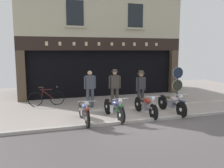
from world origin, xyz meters
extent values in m
cube|color=gray|center=(0.00, 5.00, -0.04)|extent=(21.28, 10.00, 0.08)
cube|color=#A8A39C|center=(0.00, 0.08, 0.01)|extent=(21.28, 0.16, 0.18)
cube|color=black|center=(0.00, 7.30, 1.30)|extent=(8.53, 4.00, 2.60)
cube|color=#4C3D2D|center=(-4.42, 5.18, 1.30)|extent=(0.44, 0.36, 2.60)
cube|color=#4C3D2D|center=(4.42, 5.18, 1.30)|extent=(0.44, 0.36, 2.60)
cube|color=black|center=(0.00, 5.55, 1.43)|extent=(8.16, 0.03, 2.18)
cube|color=black|center=(0.00, 5.12, 2.95)|extent=(9.28, 0.24, 0.70)
cube|color=#C6B789|center=(-3.12, 4.99, 2.95)|extent=(0.14, 0.03, 0.21)
cube|color=#C6B789|center=(-2.45, 4.99, 2.95)|extent=(0.14, 0.03, 0.20)
cube|color=#C6B789|center=(-1.72, 4.99, 2.95)|extent=(0.14, 0.03, 0.18)
cube|color=#C6B789|center=(-1.07, 4.99, 2.95)|extent=(0.14, 0.03, 0.21)
cube|color=#C6B789|center=(-0.37, 4.99, 2.95)|extent=(0.14, 0.03, 0.18)
cube|color=#C6B789|center=(0.36, 4.99, 2.95)|extent=(0.14, 0.03, 0.17)
cube|color=#C6B789|center=(1.05, 4.99, 2.95)|extent=(0.14, 0.03, 0.18)
cube|color=#C6B789|center=(1.72, 4.99, 2.95)|extent=(0.14, 0.03, 0.19)
cube|color=#C6B789|center=(2.46, 4.99, 2.95)|extent=(0.14, 0.03, 0.21)
cube|color=#C6B789|center=(3.10, 4.99, 2.95)|extent=(0.14, 0.03, 0.17)
cube|color=#B2AA8D|center=(0.00, 5.20, 4.52)|extent=(9.28, 0.40, 2.44)
cube|color=black|center=(-1.63, 4.99, 4.52)|extent=(0.90, 0.02, 1.30)
cube|color=#B2AA8D|center=(-1.63, 4.95, 3.82)|extent=(1.10, 0.12, 0.10)
cube|color=black|center=(1.76, 4.99, 4.52)|extent=(0.90, 0.02, 1.30)
cube|color=#B2AA8D|center=(1.76, 4.95, 3.82)|extent=(1.10, 0.12, 0.10)
cylinder|color=black|center=(-2.08, 0.01, 0.32)|extent=(0.08, 0.65, 0.65)
cylinder|color=silver|center=(-2.08, 0.01, 0.32)|extent=(0.10, 0.14, 0.14)
cylinder|color=black|center=(-2.06, 1.33, 0.32)|extent=(0.09, 0.65, 0.65)
cylinder|color=silver|center=(-2.06, 1.33, 0.32)|extent=(0.11, 0.14, 0.14)
cube|color=#581B14|center=(-2.07, 0.67, 0.44)|extent=(0.09, 1.22, 0.07)
cube|color=slate|center=(-2.07, 0.67, 0.37)|extent=(0.20, 0.32, 0.26)
ellipsoid|color=navy|center=(-2.07, 0.51, 0.64)|extent=(0.23, 0.46, 0.20)
ellipsoid|color=#38281E|center=(-2.06, 0.91, 0.62)|extent=(0.20, 0.30, 0.10)
cube|color=#581B14|center=(-2.08, 0.01, 0.67)|extent=(0.11, 0.36, 0.04)
sphere|color=silver|center=(-2.08, 0.07, 0.82)|extent=(0.15, 0.15, 0.15)
cylinder|color=silver|center=(-2.08, 0.07, 0.90)|extent=(0.62, 0.03, 0.02)
cylinder|color=silver|center=(-2.08, 0.05, 0.61)|extent=(0.04, 0.29, 0.60)
cylinder|color=black|center=(-0.83, 0.11, 0.31)|extent=(0.11, 0.63, 0.63)
cylinder|color=silver|center=(-0.83, 0.11, 0.31)|extent=(0.11, 0.14, 0.14)
cylinder|color=black|center=(-0.92, 1.51, 0.31)|extent=(0.12, 0.63, 0.63)
cylinder|color=silver|center=(-0.92, 1.51, 0.31)|extent=(0.12, 0.15, 0.14)
cube|color=#173C20|center=(-0.87, 0.81, 0.43)|extent=(0.15, 1.29, 0.07)
cube|color=slate|center=(-0.87, 0.81, 0.36)|extent=(0.22, 0.33, 0.26)
ellipsoid|color=navy|center=(-0.86, 0.64, 0.63)|extent=(0.25, 0.47, 0.20)
ellipsoid|color=#38281E|center=(-0.89, 1.06, 0.61)|extent=(0.22, 0.31, 0.10)
cube|color=#173C20|center=(-0.83, 0.11, 0.65)|extent=(0.12, 0.37, 0.04)
sphere|color=silver|center=(-0.83, 0.17, 0.81)|extent=(0.15, 0.15, 0.15)
cylinder|color=silver|center=(-0.83, 0.17, 0.89)|extent=(0.62, 0.06, 0.02)
cylinder|color=silver|center=(-0.83, 0.15, 0.60)|extent=(0.05, 0.23, 0.62)
cylinder|color=black|center=(0.48, 0.13, 0.31)|extent=(0.07, 0.62, 0.62)
cylinder|color=silver|center=(0.48, 0.13, 0.31)|extent=(0.10, 0.14, 0.14)
cylinder|color=black|center=(0.47, 1.54, 0.31)|extent=(0.08, 0.62, 0.62)
cylinder|color=silver|center=(0.47, 1.54, 0.31)|extent=(0.11, 0.14, 0.14)
cube|color=gray|center=(0.48, 0.83, 0.43)|extent=(0.07, 1.30, 0.07)
cube|color=slate|center=(0.48, 0.83, 0.36)|extent=(0.20, 0.32, 0.26)
ellipsoid|color=maroon|center=(0.48, 0.67, 0.63)|extent=(0.22, 0.46, 0.20)
ellipsoid|color=#38281E|center=(0.47, 1.09, 0.61)|extent=(0.20, 0.30, 0.10)
cube|color=gray|center=(0.48, 0.13, 0.64)|extent=(0.10, 0.36, 0.04)
sphere|color=silver|center=(0.48, 0.19, 0.81)|extent=(0.15, 0.15, 0.15)
cylinder|color=silver|center=(0.48, 0.19, 0.89)|extent=(0.62, 0.03, 0.02)
cylinder|color=silver|center=(0.48, 0.17, 0.60)|extent=(0.04, 0.24, 0.62)
cylinder|color=black|center=(1.67, 0.09, 0.32)|extent=(0.08, 0.65, 0.65)
cylinder|color=silver|center=(1.67, 0.09, 0.32)|extent=(0.10, 0.14, 0.14)
cylinder|color=black|center=(1.64, 1.52, 0.32)|extent=(0.09, 0.65, 0.65)
cylinder|color=silver|center=(1.64, 1.52, 0.32)|extent=(0.11, 0.14, 0.14)
cube|color=#202744|center=(1.65, 0.81, 0.44)|extent=(0.10, 1.31, 0.07)
cube|color=slate|center=(1.65, 0.81, 0.37)|extent=(0.21, 0.32, 0.26)
ellipsoid|color=gray|center=(1.66, 0.63, 0.64)|extent=(0.23, 0.46, 0.20)
ellipsoid|color=#38281E|center=(1.65, 1.06, 0.62)|extent=(0.21, 0.30, 0.10)
cube|color=#202744|center=(1.67, 0.09, 0.67)|extent=(0.11, 0.36, 0.04)
sphere|color=silver|center=(1.67, 0.15, 0.82)|extent=(0.15, 0.15, 0.15)
cylinder|color=silver|center=(1.67, 0.15, 0.90)|extent=(0.62, 0.04, 0.02)
cylinder|color=silver|center=(1.67, 0.13, 0.61)|extent=(0.04, 0.27, 0.61)
cylinder|color=#3D424C|center=(-1.25, 2.85, 0.44)|extent=(0.15, 0.15, 0.89)
cylinder|color=#3D424C|center=(-1.47, 2.83, 0.44)|extent=(0.15, 0.15, 0.89)
cube|color=#3D424C|center=(-1.36, 2.84, 1.17)|extent=(0.40, 0.26, 0.61)
cube|color=silver|center=(-1.37, 2.96, 1.25)|extent=(0.14, 0.03, 0.34)
cube|color=navy|center=(-1.37, 2.97, 1.23)|extent=(0.05, 0.02, 0.32)
cylinder|color=#3D424C|center=(-1.13, 2.87, 1.16)|extent=(0.09, 0.09, 0.56)
cylinder|color=#3D424C|center=(-1.59, 2.82, 1.16)|extent=(0.09, 0.09, 0.56)
sphere|color=tan|center=(-1.36, 2.84, 1.59)|extent=(0.21, 0.21, 0.21)
cylinder|color=#38332D|center=(-0.13, 2.62, 0.44)|extent=(0.15, 0.15, 0.88)
cylinder|color=#38332D|center=(-0.35, 2.65, 0.44)|extent=(0.15, 0.15, 0.88)
cube|color=#38332D|center=(-0.24, 2.64, 1.17)|extent=(0.40, 0.26, 0.62)
cube|color=silver|center=(-0.23, 2.75, 1.24)|extent=(0.14, 0.03, 0.35)
cube|color=brown|center=(-0.23, 2.76, 1.23)|extent=(0.05, 0.02, 0.32)
cylinder|color=#38332D|center=(0.00, 2.61, 1.15)|extent=(0.09, 0.09, 0.57)
cylinder|color=#38332D|center=(-0.47, 2.66, 1.15)|extent=(0.09, 0.09, 0.57)
sphere|color=tan|center=(-0.24, 2.64, 1.58)|extent=(0.19, 0.19, 0.19)
cylinder|color=#4C4238|center=(-0.24, 2.64, 1.64)|extent=(0.33, 0.33, 0.01)
cylinder|color=#4C4238|center=(-0.24, 2.64, 1.69)|extent=(0.20, 0.20, 0.11)
cylinder|color=#2D2D33|center=(1.15, 2.57, 0.40)|extent=(0.15, 0.15, 0.80)
cylinder|color=#2D2D33|center=(0.93, 2.52, 0.40)|extent=(0.15, 0.15, 0.80)
cube|color=#2D2D33|center=(1.04, 2.55, 1.07)|extent=(0.42, 0.30, 0.58)
cube|color=silver|center=(1.01, 2.66, 1.14)|extent=(0.14, 0.05, 0.32)
cube|color=black|center=(1.01, 2.67, 1.13)|extent=(0.05, 0.02, 0.30)
cylinder|color=#2D2D33|center=(1.27, 2.60, 1.01)|extent=(0.09, 0.09, 0.63)
cylinder|color=#2D2D33|center=(0.81, 2.49, 1.01)|extent=(0.09, 0.09, 0.63)
sphere|color=tan|center=(1.04, 2.55, 1.48)|extent=(0.22, 0.22, 0.22)
cylinder|color=#4C4238|center=(1.04, 2.55, 1.54)|extent=(0.37, 0.37, 0.01)
cylinder|color=#4C4238|center=(1.04, 2.55, 1.60)|extent=(0.23, 0.23, 0.12)
cylinder|color=#232328|center=(3.53, 3.30, 0.85)|extent=(0.06, 0.06, 1.71)
cylinder|color=#192338|center=(3.53, 3.28, 1.42)|extent=(0.59, 0.03, 0.59)
torus|color=silver|center=(3.53, 3.29, 1.42)|extent=(0.62, 0.04, 0.62)
cylinder|color=#23281E|center=(3.53, 3.28, 0.75)|extent=(0.59, 0.03, 0.59)
torus|color=silver|center=(3.53, 3.29, 0.75)|extent=(0.62, 0.04, 0.62)
cube|color=beige|center=(-1.55, 5.40, 1.72)|extent=(0.67, 0.02, 0.93)
cube|color=#511E19|center=(-1.55, 5.39, 2.09)|extent=(0.67, 0.01, 0.20)
cube|color=silver|center=(-2.80, 5.40, 1.71)|extent=(0.69, 0.02, 0.90)
cube|color=#511E19|center=(-2.80, 5.39, 2.06)|extent=(0.69, 0.01, 0.20)
torus|color=black|center=(-2.76, 3.85, 0.32)|extent=(0.68, 0.05, 0.68)
torus|color=black|center=(-3.77, 3.83, 0.32)|extent=(0.68, 0.05, 0.68)
cylinder|color=#4C1E19|center=(-3.16, 3.85, 0.50)|extent=(0.56, 0.04, 0.49)
cylinder|color=#4C1E19|center=(-3.27, 3.84, 0.76)|extent=(0.56, 0.04, 0.03)
cylinder|color=#4C1E19|center=(-3.45, 3.84, 0.62)|extent=(0.11, 0.03, 0.52)
ellipsoid|color=#332319|center=(-3.49, 3.84, 0.88)|extent=(0.24, 0.12, 0.06)
cylinder|color=silver|center=(-2.76, 3.85, 0.88)|extent=(0.03, 0.50, 0.02)
camera|label=1|loc=(-3.64, -7.69, 2.63)|focal=38.17mm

